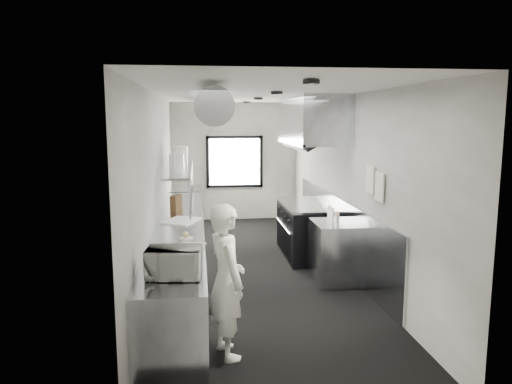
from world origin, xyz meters
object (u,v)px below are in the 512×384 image
object	(u,v)px
deli_tub_b	(163,256)
plate_stack_d	(182,155)
squeeze_bottle_d	(333,216)
squeeze_bottle_a	(337,221)
bottle_station	(335,252)
range	(307,230)
plate_stack_a	(177,163)
far_work_table	(186,208)
pass_shelf	(180,170)
squeeze_bottle_e	(329,212)
microwave	(174,263)
squeeze_bottle_b	(337,219)
squeeze_bottle_c	(332,215)
deli_tub_a	(156,259)
exhaust_hood	(312,121)
plate_stack_c	(178,159)
plate_stack_b	(179,161)
line_cook	(226,281)
cutting_board	(182,221)
small_plate	(186,238)
prep_counter	(181,253)
knife_block	(176,203)

from	to	relation	value
deli_tub_b	plate_stack_d	world-z (taller)	plate_stack_d
squeeze_bottle_d	deli_tub_b	bearing A→B (deg)	-143.33
squeeze_bottle_a	deli_tub_b	bearing A→B (deg)	-149.62
bottle_station	range	bearing A→B (deg)	94.57
plate_stack_a	far_work_table	bearing A→B (deg)	88.74
pass_shelf	squeeze_bottle_e	size ratio (longest dim) A/B	16.07
pass_shelf	microwave	xyz separation A→B (m)	(0.07, -3.92, -0.49)
squeeze_bottle_b	squeeze_bottle_c	size ratio (longest dim) A/B	0.89
deli_tub_a	squeeze_bottle_a	xyz separation A→B (m)	(2.41, 1.49, 0.03)
pass_shelf	plate_stack_d	xyz separation A→B (m)	(0.02, 0.71, 0.20)
squeeze_bottle_c	exhaust_hood	bearing A→B (deg)	90.25
deli_tub_a	deli_tub_b	bearing A→B (deg)	58.41
far_work_table	squeeze_bottle_b	xyz separation A→B (m)	(2.27, -4.08, 0.54)
bottle_station	plate_stack_c	world-z (taller)	plate_stack_c
exhaust_hood	deli_tub_b	world-z (taller)	exhaust_hood
microwave	squeeze_bottle_d	distance (m)	3.25
range	plate_stack_b	world-z (taller)	plate_stack_b
line_cook	far_work_table	bearing A→B (deg)	-11.66
cutting_board	squeeze_bottle_b	world-z (taller)	squeeze_bottle_b
small_plate	plate_stack_d	xyz separation A→B (m)	(-0.14, 3.14, 0.83)
far_work_table	microwave	size ratio (longest dim) A/B	2.47
squeeze_bottle_c	squeeze_bottle_b	bearing A→B (deg)	-86.33
exhaust_hood	squeeze_bottle_c	world-z (taller)	exhaust_hood
prep_counter	range	world-z (taller)	range
bottle_station	squeeze_bottle_d	world-z (taller)	squeeze_bottle_d
deli_tub_a	cutting_board	size ratio (longest dim) A/B	0.26
squeeze_bottle_a	exhaust_hood	bearing A→B (deg)	89.36
exhaust_hood	cutting_board	xyz separation A→B (m)	(-2.23, -1.04, -1.48)
knife_block	small_plate	bearing A→B (deg)	-59.23
line_cook	plate_stack_d	xyz separation A→B (m)	(-0.57, 4.51, 0.94)
plate_stack_a	squeeze_bottle_a	distance (m)	2.75
cutting_board	knife_block	bearing A→B (deg)	97.53
plate_stack_b	squeeze_bottle_b	xyz separation A→B (m)	(2.30, -1.63, -0.72)
bottle_station	squeeze_bottle_d	size ratio (longest dim) A/B	5.58
deli_tub_a	small_plate	distance (m)	1.08
plate_stack_b	plate_stack_c	size ratio (longest dim) A/B	0.93
exhaust_hood	plate_stack_d	xyz separation A→B (m)	(-2.27, 1.01, -0.65)
exhaust_hood	bottle_station	world-z (taller)	exhaust_hood
far_work_table	squeeze_bottle_b	size ratio (longest dim) A/B	6.69
deli_tub_b	plate_stack_d	xyz separation A→B (m)	(0.09, 4.07, 0.79)
line_cook	small_plate	xyz separation A→B (m)	(-0.44, 1.37, 0.11)
prep_counter	squeeze_bottle_b	bearing A→B (deg)	-9.51
squeeze_bottle_e	squeeze_bottle_c	bearing A→B (deg)	-97.38
knife_block	plate_stack_c	bearing A→B (deg)	112.04
squeeze_bottle_b	squeeze_bottle_e	bearing A→B (deg)	87.62
squeeze_bottle_b	microwave	bearing A→B (deg)	-137.54
small_plate	plate_stack_d	distance (m)	3.25
squeeze_bottle_b	small_plate	bearing A→B (deg)	-165.70
bottle_station	far_work_table	size ratio (longest dim) A/B	0.75
plate_stack_b	squeeze_bottle_c	xyz separation A→B (m)	(2.29, -1.40, -0.71)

